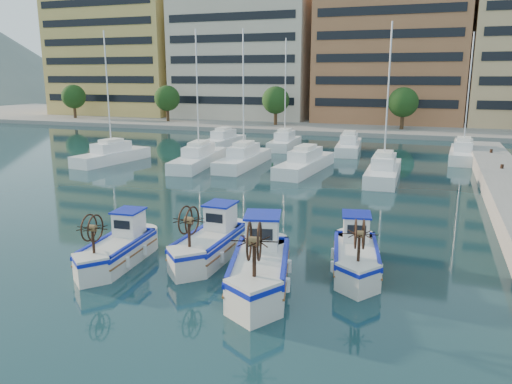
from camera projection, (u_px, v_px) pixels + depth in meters
name	position (u px, v px, depth m)	size (l,w,h in m)	color
ground	(209.00, 271.00, 20.25)	(300.00, 300.00, 0.00)	#1B4147
waterfront	(448.00, 52.00, 74.33)	(180.00, 40.00, 25.60)	gray
yacht_marina	(307.00, 155.00, 46.20)	(40.12, 22.80, 11.50)	white
fishing_boat_a	(119.00, 246.00, 20.99)	(2.03, 4.26, 2.61)	silver
fishing_boat_b	(211.00, 241.00, 21.55)	(1.90, 4.51, 2.80)	silver
fishing_boat_c	(260.00, 264.00, 18.64)	(3.16, 5.18, 3.14)	silver
fishing_boat_d	(356.00, 253.00, 20.16)	(2.47, 4.42, 2.68)	silver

